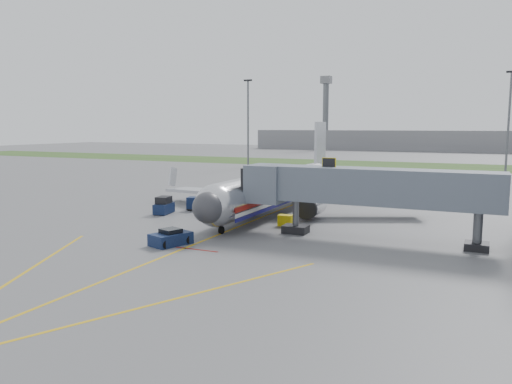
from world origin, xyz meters
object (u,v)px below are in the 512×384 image
at_px(belt_loader, 242,211).
at_px(pushback_tug, 171,238).
at_px(ramp_worker, 248,204).
at_px(airliner, 277,188).
at_px(baggage_tug, 164,206).

bearing_deg(belt_loader, pushback_tug, -86.83).
xyz_separation_m(pushback_tug, ramp_worker, (-1.33, 17.17, 0.22)).
relative_size(airliner, ramp_worker, 22.94).
bearing_deg(baggage_tug, belt_loader, 19.39).
height_order(pushback_tug, baggage_tug, baggage_tug).
bearing_deg(belt_loader, ramp_worker, 101.95).
bearing_deg(ramp_worker, airliner, -16.10).
relative_size(baggage_tug, belt_loader, 0.76).
bearing_deg(baggage_tug, pushback_tug, -52.72).
xyz_separation_m(baggage_tug, belt_loader, (8.21, 2.89, -0.39)).
bearing_deg(ramp_worker, baggage_tug, 170.73).
distance_m(pushback_tug, baggage_tug, 14.91).
height_order(airliner, belt_loader, airliner).
bearing_deg(belt_loader, airliner, 58.08).
bearing_deg(pushback_tug, ramp_worker, 94.43).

